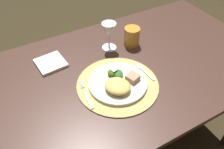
{
  "coord_description": "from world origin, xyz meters",
  "views": [
    {
      "loc": [
        -0.42,
        -0.67,
        1.44
      ],
      "look_at": [
        -0.06,
        -0.03,
        0.75
      ],
      "focal_mm": 36.96,
      "sensor_mm": 36.0,
      "label": 1
    }
  ],
  "objects_px": {
    "dining_table": "(120,87)",
    "spoon": "(142,69)",
    "wine_glass": "(109,31)",
    "amber_tumbler": "(132,37)",
    "napkin": "(51,63)",
    "fork": "(87,95)",
    "dinner_plate": "(118,83)"
  },
  "relations": [
    {
      "from": "amber_tumbler",
      "to": "wine_glass",
      "type": "bearing_deg",
      "value": 165.68
    },
    {
      "from": "wine_glass",
      "to": "amber_tumbler",
      "type": "distance_m",
      "value": 0.13
    },
    {
      "from": "dinner_plate",
      "to": "spoon",
      "type": "bearing_deg",
      "value": 9.06
    },
    {
      "from": "napkin",
      "to": "amber_tumbler",
      "type": "xyz_separation_m",
      "value": [
        0.42,
        -0.05,
        0.04
      ]
    },
    {
      "from": "amber_tumbler",
      "to": "fork",
      "type": "bearing_deg",
      "value": -148.56
    },
    {
      "from": "wine_glass",
      "to": "dining_table",
      "type": "bearing_deg",
      "value": -101.26
    },
    {
      "from": "fork",
      "to": "amber_tumbler",
      "type": "xyz_separation_m",
      "value": [
        0.36,
        0.22,
        0.04
      ]
    },
    {
      "from": "spoon",
      "to": "amber_tumbler",
      "type": "xyz_separation_m",
      "value": [
        0.07,
        0.2,
        0.04
      ]
    },
    {
      "from": "napkin",
      "to": "wine_glass",
      "type": "relative_size",
      "value": 0.9
    },
    {
      "from": "spoon",
      "to": "amber_tumbler",
      "type": "relative_size",
      "value": 1.31
    },
    {
      "from": "dining_table",
      "to": "spoon",
      "type": "distance_m",
      "value": 0.17
    },
    {
      "from": "dining_table",
      "to": "wine_glass",
      "type": "xyz_separation_m",
      "value": [
        0.03,
        0.17,
        0.22
      ]
    },
    {
      "from": "dinner_plate",
      "to": "fork",
      "type": "distance_m",
      "value": 0.15
    },
    {
      "from": "amber_tumbler",
      "to": "dining_table",
      "type": "bearing_deg",
      "value": -137.19
    },
    {
      "from": "fork",
      "to": "spoon",
      "type": "bearing_deg",
      "value": 4.01
    },
    {
      "from": "dining_table",
      "to": "spoon",
      "type": "bearing_deg",
      "value": -35.3
    },
    {
      "from": "wine_glass",
      "to": "fork",
      "type": "bearing_deg",
      "value": -134.13
    },
    {
      "from": "dining_table",
      "to": "fork",
      "type": "relative_size",
      "value": 8.99
    },
    {
      "from": "spoon",
      "to": "amber_tumbler",
      "type": "bearing_deg",
      "value": 71.36
    },
    {
      "from": "dining_table",
      "to": "dinner_plate",
      "type": "distance_m",
      "value": 0.17
    },
    {
      "from": "dining_table",
      "to": "napkin",
      "type": "relative_size",
      "value": 11.55
    },
    {
      "from": "spoon",
      "to": "wine_glass",
      "type": "bearing_deg",
      "value": 102.31
    },
    {
      "from": "fork",
      "to": "napkin",
      "type": "height_order",
      "value": "napkin"
    },
    {
      "from": "fork",
      "to": "amber_tumbler",
      "type": "height_order",
      "value": "amber_tumbler"
    },
    {
      "from": "dinner_plate",
      "to": "spoon",
      "type": "distance_m",
      "value": 0.15
    },
    {
      "from": "dining_table",
      "to": "dinner_plate",
      "type": "height_order",
      "value": "dinner_plate"
    },
    {
      "from": "dinner_plate",
      "to": "wine_glass",
      "type": "xyz_separation_m",
      "value": [
        0.1,
        0.25,
        0.09
      ]
    },
    {
      "from": "dining_table",
      "to": "napkin",
      "type": "xyz_separation_m",
      "value": [
        -0.27,
        0.19,
        0.13
      ]
    },
    {
      "from": "dining_table",
      "to": "napkin",
      "type": "height_order",
      "value": "napkin"
    },
    {
      "from": "wine_glass",
      "to": "amber_tumbler",
      "type": "xyz_separation_m",
      "value": [
        0.12,
        -0.03,
        -0.05
      ]
    },
    {
      "from": "napkin",
      "to": "amber_tumbler",
      "type": "height_order",
      "value": "amber_tumbler"
    },
    {
      "from": "wine_glass",
      "to": "dinner_plate",
      "type": "bearing_deg",
      "value": -110.79
    }
  ]
}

